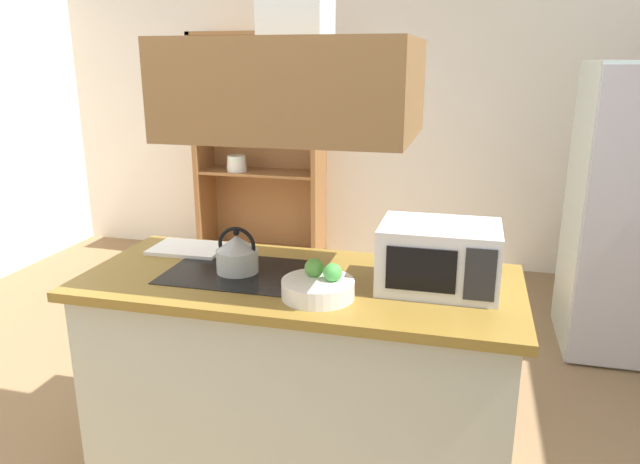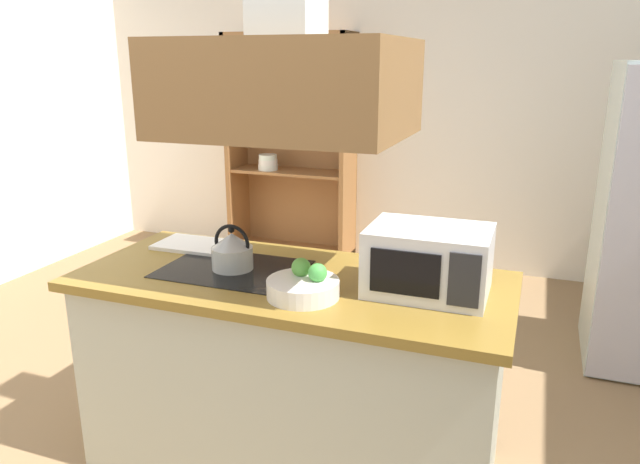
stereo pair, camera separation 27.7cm
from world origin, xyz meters
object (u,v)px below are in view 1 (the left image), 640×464
object	(u,v)px
dish_cabinet	(261,162)
cutting_board	(189,249)
kettle	(237,253)
microwave	(439,257)
fruit_bowl	(319,286)

from	to	relation	value
dish_cabinet	cutting_board	bearing A→B (deg)	-77.76
kettle	cutting_board	world-z (taller)	kettle
kettle	microwave	bearing A→B (deg)	2.22
cutting_board	microwave	size ratio (longest dim) A/B	0.74
cutting_board	fruit_bowl	size ratio (longest dim) A/B	1.22
dish_cabinet	cutting_board	world-z (taller)	dish_cabinet
fruit_bowl	kettle	bearing A→B (deg)	156.07
kettle	fruit_bowl	distance (m)	0.44
dish_cabinet	fruit_bowl	xyz separation A→B (m)	(1.30, -2.95, 0.06)
dish_cabinet	fruit_bowl	size ratio (longest dim) A/B	7.14
microwave	fruit_bowl	xyz separation A→B (m)	(-0.43, -0.21, -0.09)
kettle	microwave	size ratio (longest dim) A/B	0.43
dish_cabinet	kettle	size ratio (longest dim) A/B	10.01
kettle	fruit_bowl	xyz separation A→B (m)	(0.40, -0.18, -0.04)
kettle	microwave	world-z (taller)	microwave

